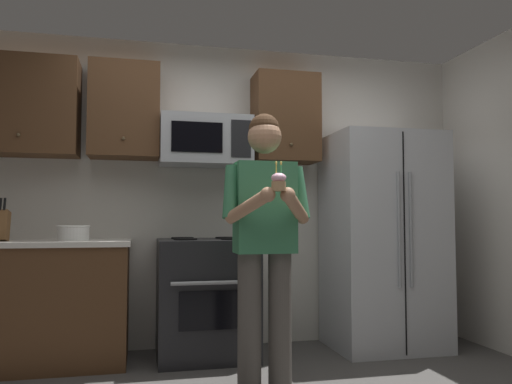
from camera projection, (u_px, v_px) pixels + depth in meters
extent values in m
cube|color=beige|center=(218.00, 194.00, 4.41)|extent=(4.40, 0.10, 2.60)
cube|color=black|center=(206.00, 298.00, 3.95)|extent=(0.76, 0.66, 0.92)
cube|color=black|center=(212.00, 310.00, 3.62)|extent=(0.48, 0.01, 0.28)
cylinder|color=#99999E|center=(213.00, 283.00, 3.61)|extent=(0.60, 0.03, 0.03)
cylinder|color=black|center=(185.00, 239.00, 3.80)|extent=(0.18, 0.18, 0.01)
cylinder|color=black|center=(232.00, 239.00, 3.88)|extent=(0.18, 0.18, 0.01)
cylinder|color=black|center=(182.00, 238.00, 4.08)|extent=(0.18, 0.18, 0.01)
cylinder|color=black|center=(226.00, 238.00, 4.16)|extent=(0.18, 0.18, 0.01)
cube|color=#9EA0A5|center=(205.00, 141.00, 4.14)|extent=(0.74, 0.40, 0.40)
cube|color=black|center=(197.00, 137.00, 3.92)|extent=(0.40, 0.01, 0.24)
cube|color=black|center=(241.00, 139.00, 4.00)|extent=(0.16, 0.01, 0.30)
cube|color=#B7BABF|center=(383.00, 240.00, 4.27)|extent=(0.90, 0.72, 1.80)
cylinder|color=gray|center=(399.00, 229.00, 3.90)|extent=(0.02, 0.02, 0.90)
cylinder|color=gray|center=(411.00, 229.00, 3.92)|extent=(0.02, 0.02, 0.90)
cube|color=black|center=(405.00, 242.00, 3.92)|extent=(0.01, 0.01, 1.74)
cube|color=#4C301C|center=(25.00, 107.00, 3.89)|extent=(0.80, 0.34, 0.76)
sphere|color=brown|center=(18.00, 135.00, 3.70)|extent=(0.03, 0.03, 0.03)
cube|color=#4C301C|center=(125.00, 111.00, 4.06)|extent=(0.55, 0.34, 0.76)
sphere|color=brown|center=(123.00, 138.00, 3.87)|extent=(0.03, 0.03, 0.03)
cube|color=#4C301C|center=(285.00, 119.00, 4.36)|extent=(0.55, 0.34, 0.76)
sphere|color=brown|center=(291.00, 144.00, 4.17)|extent=(0.03, 0.03, 0.03)
cube|color=#4C301C|center=(29.00, 306.00, 3.68)|extent=(1.40, 0.62, 0.88)
cube|color=beige|center=(31.00, 243.00, 3.71)|extent=(1.44, 0.66, 0.04)
cylinder|color=black|center=(1.00, 204.00, 3.61)|extent=(0.02, 0.04, 0.09)
cylinder|color=black|center=(5.00, 204.00, 3.62)|extent=(0.02, 0.04, 0.09)
cylinder|color=white|center=(73.00, 233.00, 3.74)|extent=(0.23, 0.23, 0.10)
torus|color=white|center=(73.00, 226.00, 3.74)|extent=(0.24, 0.24, 0.01)
cylinder|color=#4C4742|center=(249.00, 322.00, 3.16)|extent=(0.15, 0.15, 0.86)
cylinder|color=#4C4742|center=(280.00, 320.00, 3.21)|extent=(0.15, 0.15, 0.86)
cube|color=#33724C|center=(265.00, 208.00, 3.23)|extent=(0.38, 0.22, 0.58)
sphere|color=#A37556|center=(265.00, 137.00, 3.25)|extent=(0.22, 0.22, 0.22)
sphere|color=#382314|center=(264.00, 129.00, 3.27)|extent=(0.20, 0.20, 0.20)
cylinder|color=#33724C|center=(231.00, 192.00, 3.15)|extent=(0.15, 0.18, 0.35)
cylinder|color=#A37556|center=(248.00, 207.00, 3.01)|extent=(0.26, 0.33, 0.21)
sphere|color=#A37556|center=(268.00, 195.00, 2.91)|extent=(0.09, 0.09, 0.09)
cylinder|color=#33724C|center=(299.00, 193.00, 3.25)|extent=(0.15, 0.18, 0.35)
cylinder|color=#A37556|center=(296.00, 207.00, 3.07)|extent=(0.26, 0.33, 0.21)
sphere|color=#A37556|center=(288.00, 195.00, 2.93)|extent=(0.09, 0.09, 0.09)
cylinder|color=#A87F56|center=(279.00, 186.00, 2.90)|extent=(0.08, 0.08, 0.06)
ellipsoid|color=#F2B2CC|center=(279.00, 178.00, 2.90)|extent=(0.09, 0.09, 0.06)
cylinder|color=#4CBF66|center=(281.00, 170.00, 2.91)|extent=(0.01, 0.01, 0.06)
ellipsoid|color=#FFD159|center=(281.00, 163.00, 2.91)|extent=(0.01, 0.01, 0.02)
cylinder|color=#F2D84C|center=(276.00, 170.00, 2.90)|extent=(0.01, 0.01, 0.06)
ellipsoid|color=#FFD159|center=(276.00, 163.00, 2.91)|extent=(0.01, 0.01, 0.02)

